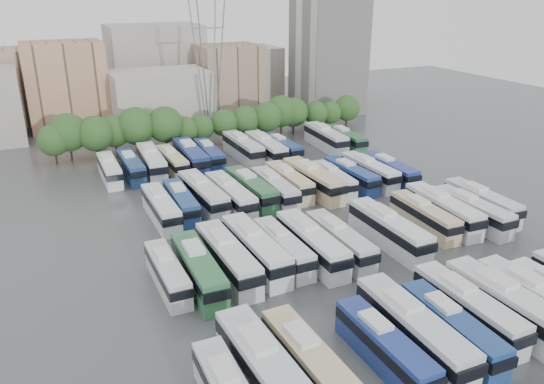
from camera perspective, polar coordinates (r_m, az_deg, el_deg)
name	(u,v)px	position (r m, az deg, el deg)	size (l,w,h in m)	color
ground	(322,229)	(67.73, 5.43, -3.98)	(220.00, 220.00, 0.00)	#424447
tree_line	(202,122)	(102.04, -7.57, 7.43)	(64.43, 8.06, 8.66)	black
city_buildings	(141,82)	(128.58, -13.88, 11.38)	(102.00, 35.00, 20.00)	#9E998E
apartment_tower	(328,57)	(129.46, 6.06, 14.23)	(14.00, 14.00, 26.00)	silver
electricity_pylon	(208,41)	(108.44, -6.91, 15.83)	(9.00, 6.91, 33.83)	slate
bus_r0_s1	(267,373)	(41.48, -0.54, -18.88)	(3.54, 13.77, 4.28)	silver
bus_r0_s2	(310,364)	(42.71, 4.14, -17.96)	(3.06, 12.26, 3.82)	#CEBC8D
bus_r0_s4	(384,347)	(45.36, 12.01, -15.97)	(2.63, 11.33, 3.54)	navy
bus_r0_s5	(413,329)	(47.25, 14.92, -14.08)	(3.12, 13.43, 4.20)	silver
bus_r0_s6	(451,328)	(48.81, 18.75, -13.68)	(2.91, 11.66, 3.63)	navy
bus_r0_s7	(468,308)	(51.75, 20.30, -11.59)	(2.68, 12.27, 3.85)	silver
bus_r0_s8	(508,306)	(53.00, 24.08, -11.15)	(3.24, 13.45, 4.20)	silver
bus_r0_s9	(538,301)	(55.06, 26.70, -10.47)	(3.22, 12.81, 3.99)	silver
bus_r1_s0	(167,273)	(55.42, -11.19, -8.51)	(2.44, 10.80, 3.38)	silver
bus_r1_s1	(199,269)	(54.93, -7.91, -8.25)	(2.99, 12.63, 3.95)	#2E6B3F
bus_r1_s2	(228,258)	(56.61, -4.80, -7.06)	(3.12, 13.15, 4.11)	silver
bus_r1_s3	(255,249)	(58.16, -1.81, -6.15)	(3.23, 13.27, 4.14)	white
bus_r1_s4	(283,247)	(59.06, 1.18, -5.98)	(2.63, 11.45, 3.58)	silver
bus_r1_s5	(311,243)	(59.56, 4.27, -5.54)	(2.83, 12.95, 4.06)	silver
bus_r1_s6	(340,241)	(60.80, 7.27, -5.22)	(2.64, 12.06, 3.78)	silver
bus_r1_s8	(389,230)	(63.98, 12.45, -3.98)	(2.96, 13.24, 4.15)	silver
bus_r1_s10	(424,216)	(69.40, 16.04, -2.50)	(2.95, 11.69, 3.64)	#CFBB8E
bus_r1_s11	(443,210)	(71.52, 17.88, -1.81)	(3.43, 13.01, 4.04)	silver
bus_r1_s12	(471,211)	(72.65, 20.67, -1.91)	(2.91, 12.23, 3.82)	silver
bus_r1_s13	(482,202)	(76.04, 21.62, -1.02)	(2.85, 12.16, 3.80)	silver
bus_r2_s1	(161,208)	(70.43, -11.85, -1.68)	(2.70, 12.02, 3.77)	silver
bus_r2_s2	(181,202)	(72.09, -9.76, -1.04)	(2.80, 11.57, 3.61)	navy
bus_r2_s3	(203,194)	(73.43, -7.42, -0.26)	(3.55, 13.33, 4.14)	silver
bus_r2_s4	(230,195)	(72.88, -4.49, -0.36)	(3.32, 12.90, 4.02)	silver
bus_r2_s5	(251,189)	(74.90, -2.29, 0.30)	(3.39, 12.92, 4.02)	#2C673D
bus_r2_s6	(275,189)	(75.29, 0.27, 0.35)	(2.87, 12.24, 3.82)	silver
bus_r2_s7	(289,181)	(78.22, 1.82, 1.14)	(2.63, 11.95, 3.75)	beige
bus_r2_s8	(313,180)	(78.41, 4.43, 1.32)	(3.62, 13.65, 4.24)	beige
bus_r2_s9	(333,179)	(79.96, 6.58, 1.37)	(3.00, 11.24, 3.49)	silver
bus_r2_s10	(351,175)	(81.70, 8.46, 1.79)	(3.07, 11.89, 3.70)	navy
bus_r2_s11	(369,171)	(83.72, 10.43, 2.22)	(3.04, 12.49, 3.90)	silver
bus_r2_s12	(390,170)	(84.97, 12.55, 2.29)	(2.61, 11.96, 3.75)	navy
bus_r3_s0	(110,170)	(87.39, -17.08, 2.32)	(2.53, 11.39, 3.57)	white
bus_r3_s1	(131,166)	(87.76, -14.93, 2.67)	(2.78, 11.79, 3.69)	navy
bus_r3_s2	(152,162)	(88.57, -12.83, 3.19)	(3.41, 13.32, 4.15)	silver
bus_r3_s3	(172,161)	(88.93, -10.69, 3.26)	(2.93, 11.63, 3.62)	beige
bus_r3_s4	(191,157)	(89.87, -8.73, 3.78)	(3.20, 13.64, 4.26)	navy
bus_r3_s5	(209,155)	(91.46, -6.80, 4.01)	(3.11, 11.89, 3.70)	navy
bus_r3_s7	(243,148)	(94.02, -3.13, 4.76)	(3.10, 13.25, 4.14)	silver
bus_r3_s8	(266,148)	(93.53, -0.68, 4.72)	(3.11, 13.42, 4.20)	silver
bus_r3_s9	(282,147)	(95.11, 1.06, 4.82)	(3.02, 11.62, 3.62)	navy
bus_r3_s12	(326,138)	(100.54, 5.80, 5.80)	(3.59, 13.47, 4.19)	silver
bus_r3_s13	(345,139)	(101.18, 7.86, 5.69)	(2.94, 12.11, 3.78)	#2A643E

